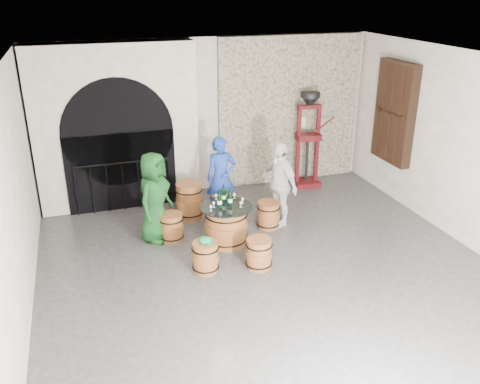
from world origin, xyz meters
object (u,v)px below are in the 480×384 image
object	(u,v)px
person_blue	(221,178)
person_white	(279,184)
barrel_table	(226,225)
barrel_stool_far	(222,207)
person_green	(154,197)
barrel_stool_left	(171,227)
barrel_stool_right	(268,215)
side_barrel	(189,201)
wine_bottle_center	(230,199)
corking_press	(308,133)
wine_bottle_left	(220,201)
barrel_stool_near_left	(205,257)
wine_bottle_right	(224,195)
barrel_stool_near_right	(259,253)

from	to	relation	value
person_blue	person_white	xyz separation A→B (m)	(0.91, -0.64, 0.01)
barrel_table	barrel_stool_far	distance (m)	0.97
person_green	barrel_stool_left	bearing A→B (deg)	-74.44
barrel_stool_far	barrel_stool_right	xyz separation A→B (m)	(0.70, -0.60, 0.00)
barrel_table	side_barrel	distance (m)	1.27
barrel_stool_far	side_barrel	xyz separation A→B (m)	(-0.58, 0.26, 0.10)
wine_bottle_center	corking_press	bearing A→B (deg)	40.63
wine_bottle_left	side_barrel	xyz separation A→B (m)	(-0.26, 1.23, -0.48)
barrel_stool_right	wine_bottle_center	distance (m)	1.07
barrel_stool_far	person_blue	world-z (taller)	person_blue
barrel_stool_left	wine_bottle_left	bearing A→B (deg)	-29.03
barrel_stool_near_left	person_green	distance (m)	1.51
barrel_stool_right	person_blue	bearing A→B (deg)	132.87
barrel_stool_left	wine_bottle_right	xyz separation A→B (m)	(0.89, -0.23, 0.58)
barrel_stool_left	barrel_stool_far	bearing A→B (deg)	26.75
barrel_table	wine_bottle_left	xyz separation A→B (m)	(-0.12, -0.02, 0.48)
barrel_stool_near_left	person_blue	world-z (taller)	person_blue
barrel_stool_near_left	corking_press	bearing A→B (deg)	43.01
barrel_stool_left	barrel_stool_far	world-z (taller)	same
corking_press	person_blue	bearing A→B (deg)	-152.70
barrel_table	side_barrel	world-z (taller)	side_barrel
barrel_stool_far	person_white	bearing A→B (deg)	-28.61
barrel_table	wine_bottle_right	distance (m)	0.51
barrel_stool_left	barrel_stool_right	xyz separation A→B (m)	(1.79, -0.05, 0.00)
barrel_stool_right	wine_bottle_left	distance (m)	1.23
barrel_stool_far	wine_bottle_left	world-z (taller)	wine_bottle_left
person_green	person_white	bearing A→B (deg)	-51.77
barrel_stool_right	barrel_stool_near_left	xyz separation A→B (m)	(-1.48, -1.13, 0.00)
barrel_stool_left	person_blue	xyz separation A→B (m)	(1.11, 0.67, 0.54)
barrel_table	barrel_stool_left	distance (m)	0.97
barrel_stool_near_left	side_barrel	xyz separation A→B (m)	(0.20, 1.99, 0.10)
person_green	barrel_stool_near_right	bearing A→B (deg)	-96.30
wine_bottle_left	side_barrel	world-z (taller)	wine_bottle_left
barrel_stool_far	barrel_stool_near_right	distance (m)	1.88
barrel_table	barrel_stool_left	world-z (taller)	barrel_table
wine_bottle_left	person_green	bearing A→B (deg)	152.00
barrel_stool_left	person_green	world-z (taller)	person_green
person_blue	side_barrel	distance (m)	0.76
barrel_stool_left	corking_press	bearing A→B (deg)	26.16
wine_bottle_left	barrel_stool_far	bearing A→B (deg)	71.81
barrel_stool_left	person_blue	bearing A→B (deg)	31.33
side_barrel	barrel_stool_near_left	bearing A→B (deg)	-95.67
barrel_stool_far	corking_press	world-z (taller)	corking_press
barrel_stool_near_right	side_barrel	world-z (taller)	side_barrel
person_green	wine_bottle_left	xyz separation A→B (m)	(1.00, -0.53, 0.03)
barrel_stool_near_right	barrel_stool_left	bearing A→B (deg)	130.32
barrel_stool_near_left	wine_bottle_left	bearing A→B (deg)	59.13
barrel_stool_near_right	wine_bottle_right	bearing A→B (deg)	102.35
barrel_stool_left	barrel_stool_near_left	size ratio (longest dim) A/B	1.00
barrel_stool_far	person_blue	xyz separation A→B (m)	(0.03, 0.13, 0.54)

